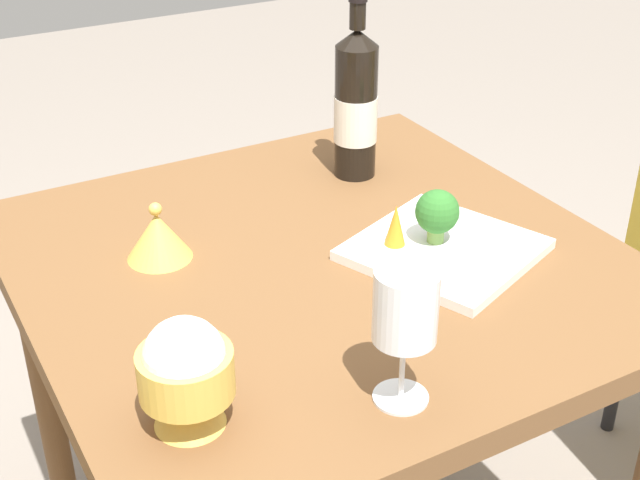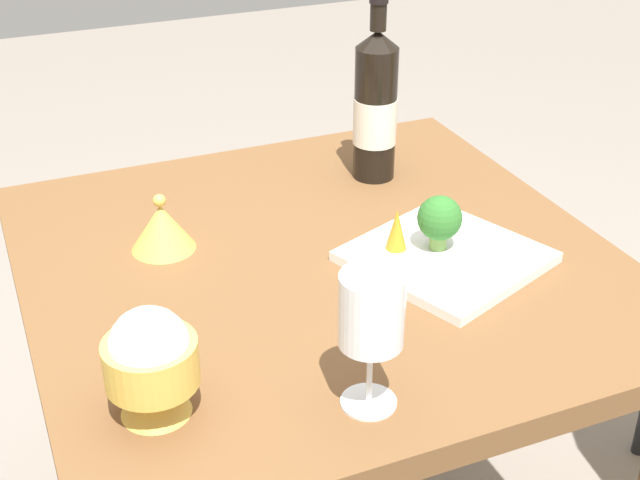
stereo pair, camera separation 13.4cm
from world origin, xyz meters
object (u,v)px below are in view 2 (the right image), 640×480
Objects in this scene: rice_bowl at (151,361)px; carrot_garnish_left at (397,229)px; broccoli_floret at (440,219)px; wine_bottle at (375,106)px; wine_glass at (372,314)px; serving_plate at (446,257)px; rice_bowl_lid at (162,227)px.

carrot_garnish_left is at bearing 26.54° from rice_bowl.
rice_bowl reaches higher than carrot_garnish_left.
wine_bottle is at bearing 83.05° from broccoli_floret.
wine_glass is at bearing -116.25° from wine_bottle.
serving_plate is (0.49, 0.17, -0.07)m from rice_bowl.
serving_plate is at bearing -31.61° from carrot_garnish_left.
wine_bottle reaches higher than wine_glass.
wine_glass is at bearing -73.65° from rice_bowl_lid.
wine_bottle is 0.71m from rice_bowl.
wine_bottle is at bearing 70.89° from carrot_garnish_left.
broccoli_floret reaches higher than carrot_garnish_left.
wine_glass reaches higher than rice_bowl.
wine_glass is 0.37m from broccoli_floret.
wine_glass is at bearing -19.24° from rice_bowl.
carrot_garnish_left is at bearing 57.75° from wine_glass.
carrot_garnish_left is at bearing 158.20° from broccoli_floret.
wine_glass is 0.55× the size of serving_plate.
broccoli_floret is 0.07m from carrot_garnish_left.
wine_bottle is 0.64m from wine_glass.
wine_glass reaches higher than broccoli_floret.
rice_bowl is 2.12× the size of carrot_garnish_left.
rice_bowl is 0.52m from broccoli_floret.
rice_bowl reaches higher than broccoli_floret.
rice_bowl_lid is at bearing 151.98° from serving_plate.
serving_plate is (0.25, 0.25, -0.12)m from wine_glass.
wine_bottle is at bearing 15.03° from rice_bowl_lid.
broccoli_floret reaches higher than rice_bowl_lid.
rice_bowl is 1.42× the size of rice_bowl_lid.
broccoli_floret is 1.29× the size of carrot_garnish_left.
broccoli_floret is (0.24, 0.27, -0.06)m from wine_glass.
rice_bowl is at bearing -158.74° from broccoli_floret.
wine_glass is 0.49m from rice_bowl_lid.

